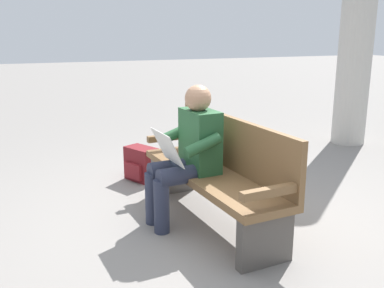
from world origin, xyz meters
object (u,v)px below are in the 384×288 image
at_px(person_seated, 188,151).
at_px(backpack, 141,164).
at_px(bench_near, 218,170).
at_px(support_pillar, 357,29).

bearing_deg(person_seated, backpack, -0.26).
relative_size(bench_near, backpack, 4.44).
bearing_deg(backpack, person_seated, -175.27).
distance_m(person_seated, support_pillar, 3.73).
relative_size(bench_near, person_seated, 1.56).
distance_m(bench_near, support_pillar, 3.62).
bearing_deg(backpack, bench_near, -165.14).
distance_m(person_seated, backpack, 1.29).
xyz_separation_m(backpack, support_pillar, (0.52, -3.26, 1.44)).
bearing_deg(person_seated, support_pillar, -66.33).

